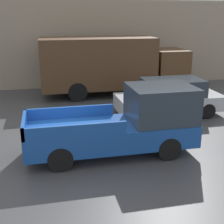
% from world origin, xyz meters
% --- Properties ---
extents(ground_plane, '(60.00, 60.00, 0.00)m').
position_xyz_m(ground_plane, '(0.00, 0.00, 0.00)').
color(ground_plane, '#3D3D3F').
extents(building_wall, '(28.00, 0.15, 5.15)m').
position_xyz_m(building_wall, '(0.00, 9.92, 2.57)').
color(building_wall, gray).
rests_on(building_wall, ground).
extents(pickup_truck, '(5.41, 1.93, 2.18)m').
position_xyz_m(pickup_truck, '(2.03, -0.07, 1.00)').
color(pickup_truck, '#194799').
rests_on(pickup_truck, ground).
extents(car, '(4.71, 1.90, 1.63)m').
position_xyz_m(car, '(4.96, 3.34, 0.82)').
color(car, '#B7BABF').
rests_on(car, ground).
extents(delivery_truck, '(8.10, 2.45, 3.15)m').
position_xyz_m(delivery_truck, '(3.13, 7.55, 1.72)').
color(delivery_truck, '#4C331E').
rests_on(delivery_truck, ground).
extents(newspaper_box, '(0.45, 0.40, 1.15)m').
position_xyz_m(newspaper_box, '(0.48, 9.59, 0.57)').
color(newspaper_box, '#194CB2').
rests_on(newspaper_box, ground).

